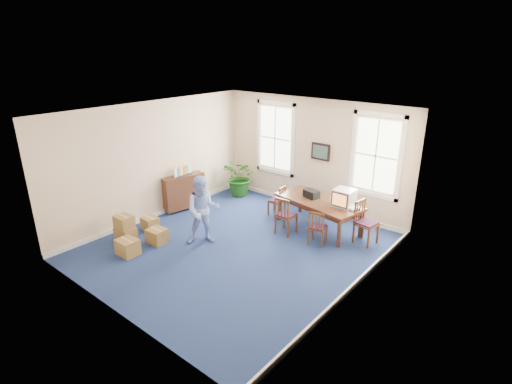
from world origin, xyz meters
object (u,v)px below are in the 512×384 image
Objects in this scene: man at (203,210)px; potted_plant at (241,177)px; chair_near_left at (286,215)px; cardboard_boxes at (132,229)px; crt_tv at (344,198)px; conference_table at (318,214)px; credenza at (184,193)px.

potted_plant is at bearing 68.25° from man.
cardboard_boxes is at bearing 46.06° from chair_near_left.
chair_near_left is 0.59× the size of man.
cardboard_boxes is (-2.61, -2.79, -0.15)m from chair_near_left.
man is at bearing -64.17° from potted_plant.
man reaches higher than cardboard_boxes.
crt_tv is 1.50m from chair_near_left.
potted_plant is at bearing -178.68° from conference_table.
man is at bearing -133.23° from crt_tv.
chair_near_left is 3.82m from cardboard_boxes.
credenza reaches higher than cardboard_boxes.
man reaches higher than conference_table.
credenza is (-1.98, 1.09, -0.36)m from man.
man is at bearing -113.98° from conference_table.
crt_tv is 0.43× the size of cardboard_boxes.
potted_plant is at bearing 85.40° from credenza.
crt_tv is 0.52× the size of chair_near_left.
man is 1.38× the size of cardboard_boxes.
credenza is (-3.69, -1.38, 0.10)m from conference_table.
crt_tv is 0.31× the size of man.
crt_tv is at bearing 43.99° from cardboard_boxes.
crt_tv is 5.26m from cardboard_boxes.
credenza is (-3.23, -0.60, -0.01)m from chair_near_left.
man is at bearing -17.92° from credenza.
conference_table is 2.27× the size of chair_near_left.
conference_table is 1.84× the size of credenza.
conference_table is 1.89× the size of potted_plant.
chair_near_left is (-1.14, -0.83, -0.50)m from crt_tv.
credenza is at bearing 103.51° from man.
crt_tv is 4.63m from credenza.
cardboard_boxes is at bearing -88.80° from potted_plant.
crt_tv is 3.48m from man.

